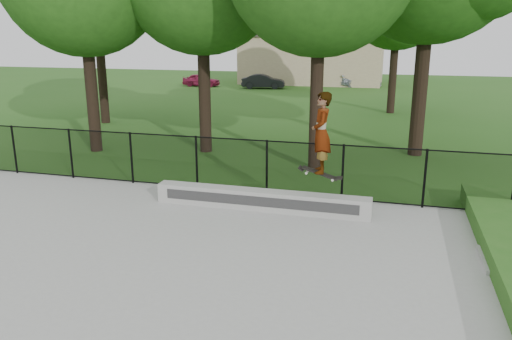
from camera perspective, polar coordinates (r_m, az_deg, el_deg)
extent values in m
plane|color=#265919|center=(9.31, -20.71, -12.88)|extent=(100.00, 100.00, 0.00)
cube|color=gray|center=(9.29, -20.72, -12.72)|extent=(14.00, 12.00, 0.06)
cube|color=#A4A49F|center=(12.25, 0.54, -3.43)|extent=(5.33, 0.40, 0.49)
imported|color=maroon|center=(42.33, -6.26, 10.19)|extent=(3.09, 1.31, 1.05)
imported|color=black|center=(40.35, 0.84, 10.09)|extent=(3.23, 1.64, 1.12)
imported|color=gray|center=(42.75, 11.82, 10.00)|extent=(3.55, 2.56, 1.03)
cube|color=black|center=(11.51, 7.33, -0.36)|extent=(0.81, 0.23, 0.27)
imported|color=#B9BEF3|center=(11.29, 7.49, 4.23)|extent=(0.56, 0.74, 1.83)
cylinder|color=black|center=(17.01, -25.90, 2.12)|extent=(0.06, 0.06, 1.50)
cylinder|color=black|center=(15.78, -20.40, 1.78)|extent=(0.06, 0.06, 1.50)
cylinder|color=black|center=(14.71, -14.04, 1.36)|extent=(0.06, 0.06, 1.50)
cylinder|color=black|center=(13.86, -6.80, 0.87)|extent=(0.06, 0.06, 1.50)
cylinder|color=black|center=(13.25, 1.24, 0.30)|extent=(0.06, 0.06, 1.50)
cylinder|color=black|center=(12.93, 9.87, -0.32)|extent=(0.06, 0.06, 1.50)
cylinder|color=black|center=(12.91, 18.73, -0.94)|extent=(0.06, 0.06, 1.50)
cylinder|color=black|center=(13.70, -6.90, 3.78)|extent=(16.00, 0.04, 0.04)
cylinder|color=black|center=(14.05, -6.71, -1.90)|extent=(16.00, 0.04, 0.04)
cube|color=black|center=(13.86, -6.80, 0.87)|extent=(16.00, 0.01, 1.50)
cube|color=gray|center=(10.58, 25.30, -9.46)|extent=(0.37, 1.20, 0.15)
cube|color=gray|center=(10.62, 27.22, -9.16)|extent=(0.37, 1.20, 0.30)
cylinder|color=black|center=(18.35, -5.92, 9.42)|extent=(0.44, 0.44, 4.76)
cylinder|color=black|center=(15.79, 6.92, 8.55)|extent=(0.44, 0.44, 4.82)
cylinder|color=black|center=(25.51, -17.23, 10.91)|extent=(0.44, 0.44, 5.16)
cylinder|color=black|center=(19.31, -18.30, 8.90)|extent=(0.44, 0.44, 4.68)
cylinder|color=black|center=(28.58, 15.40, 10.89)|extent=(0.44, 0.44, 4.60)
cylinder|color=black|center=(18.60, 18.31, 9.61)|extent=(0.44, 0.44, 5.28)
cube|color=tan|center=(45.13, 6.45, 12.38)|extent=(12.00, 6.00, 4.00)
cube|color=#3F3833|center=(45.08, 6.54, 15.11)|extent=(12.40, 6.40, 0.30)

